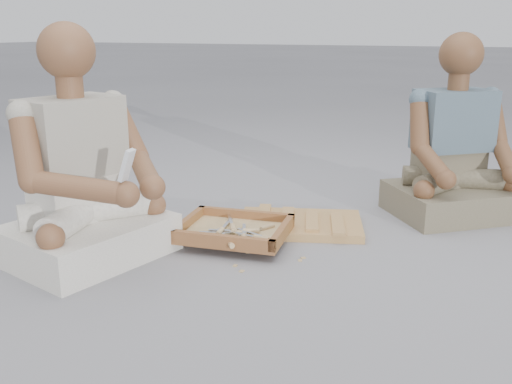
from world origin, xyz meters
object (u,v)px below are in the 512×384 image
at_px(craftsman, 84,182).
at_px(carved_panel, 300,224).
at_px(companion, 454,157).
at_px(tool_tray, 234,230).

bearing_deg(craftsman, carved_panel, 148.86).
xyz_separation_m(craftsman, companion, (1.29, 1.17, -0.02)).
relative_size(tool_tray, companion, 0.57).
height_order(tool_tray, craftsman, craftsman).
distance_m(carved_panel, craftsman, 1.00).
relative_size(carved_panel, craftsman, 0.61).
xyz_separation_m(carved_panel, companion, (0.62, 0.50, 0.28)).
bearing_deg(craftsman, companion, 146.25).
xyz_separation_m(carved_panel, craftsman, (-0.68, -0.67, 0.30)).
height_order(carved_panel, craftsman, craftsman).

